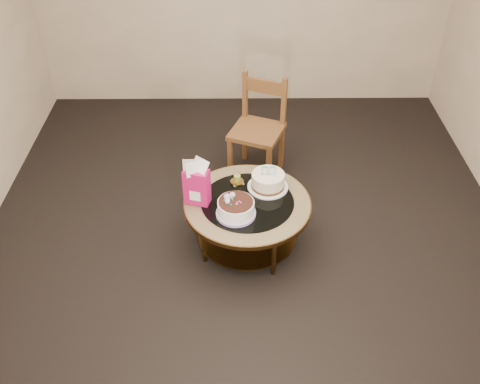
{
  "coord_description": "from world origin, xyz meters",
  "views": [
    {
      "loc": [
        -0.09,
        -3.25,
        3.16
      ],
      "look_at": [
        -0.06,
        0.02,
        0.54
      ],
      "focal_mm": 40.0,
      "sensor_mm": 36.0,
      "label": 1
    }
  ],
  "objects_px": {
    "coffee_table": "(247,209)",
    "cream_cake": "(268,181)",
    "gift_bag": "(197,182)",
    "decorated_cake": "(236,209)",
    "dining_chair": "(258,128)"
  },
  "relations": [
    {
      "from": "gift_bag",
      "to": "dining_chair",
      "type": "bearing_deg",
      "value": 79.51
    },
    {
      "from": "gift_bag",
      "to": "dining_chair",
      "type": "relative_size",
      "value": 0.4
    },
    {
      "from": "decorated_cake",
      "to": "cream_cake",
      "type": "distance_m",
      "value": 0.42
    },
    {
      "from": "coffee_table",
      "to": "cream_cake",
      "type": "xyz_separation_m",
      "value": [
        0.17,
        0.18,
        0.15
      ]
    },
    {
      "from": "cream_cake",
      "to": "decorated_cake",
      "type": "bearing_deg",
      "value": -128.21
    },
    {
      "from": "cream_cake",
      "to": "dining_chair",
      "type": "xyz_separation_m",
      "value": [
        -0.05,
        0.86,
        -0.03
      ]
    },
    {
      "from": "gift_bag",
      "to": "decorated_cake",
      "type": "bearing_deg",
      "value": -11.64
    },
    {
      "from": "coffee_table",
      "to": "gift_bag",
      "type": "xyz_separation_m",
      "value": [
        -0.39,
        0.0,
        0.27
      ]
    },
    {
      "from": "coffee_table",
      "to": "cream_cake",
      "type": "bearing_deg",
      "value": 46.08
    },
    {
      "from": "cream_cake",
      "to": "dining_chair",
      "type": "height_order",
      "value": "dining_chair"
    },
    {
      "from": "coffee_table",
      "to": "decorated_cake",
      "type": "distance_m",
      "value": 0.23
    },
    {
      "from": "coffee_table",
      "to": "cream_cake",
      "type": "height_order",
      "value": "cream_cake"
    },
    {
      "from": "cream_cake",
      "to": "gift_bag",
      "type": "bearing_deg",
      "value": -162.58
    },
    {
      "from": "coffee_table",
      "to": "gift_bag",
      "type": "distance_m",
      "value": 0.48
    },
    {
      "from": "coffee_table",
      "to": "dining_chair",
      "type": "distance_m",
      "value": 1.04
    }
  ]
}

